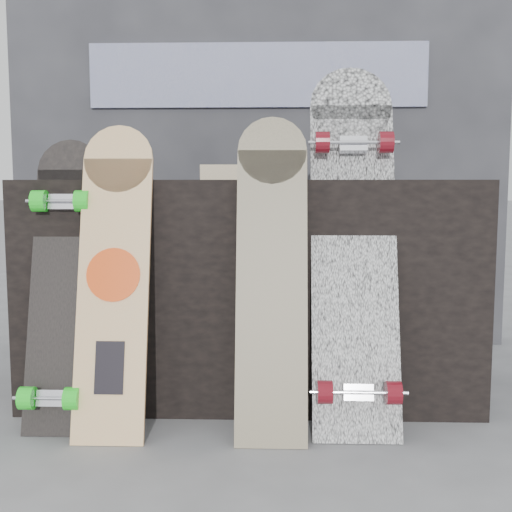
{
  "coord_description": "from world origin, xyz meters",
  "views": [
    {
      "loc": [
        0.1,
        -1.87,
        0.78
      ],
      "look_at": [
        0.03,
        0.2,
        0.55
      ],
      "focal_mm": 45.0,
      "sensor_mm": 36.0,
      "label": 1
    }
  ],
  "objects_px": {
    "longboard_celtic": "(272,266)",
    "longboard_cascadia": "(354,237)",
    "skateboard_dark": "(62,279)",
    "longboard_geisha": "(114,271)",
    "vendor_table": "(252,288)"
  },
  "relations": [
    {
      "from": "longboard_geisha",
      "to": "longboard_cascadia",
      "type": "bearing_deg",
      "value": 6.73
    },
    {
      "from": "vendor_table",
      "to": "longboard_celtic",
      "type": "xyz_separation_m",
      "value": [
        0.08,
        -0.4,
        0.13
      ]
    },
    {
      "from": "longboard_cascadia",
      "to": "vendor_table",
      "type": "bearing_deg",
      "value": 138.59
    },
    {
      "from": "vendor_table",
      "to": "skateboard_dark",
      "type": "bearing_deg",
      "value": -150.22
    },
    {
      "from": "longboard_cascadia",
      "to": "skateboard_dark",
      "type": "bearing_deg",
      "value": -177.48
    },
    {
      "from": "longboard_geisha",
      "to": "skateboard_dark",
      "type": "xyz_separation_m",
      "value": [
        -0.18,
        0.05,
        -0.03
      ]
    },
    {
      "from": "longboard_celtic",
      "to": "skateboard_dark",
      "type": "distance_m",
      "value": 0.68
    },
    {
      "from": "longboard_celtic",
      "to": "skateboard_dark",
      "type": "relative_size",
      "value": 1.07
    },
    {
      "from": "longboard_celtic",
      "to": "longboard_cascadia",
      "type": "bearing_deg",
      "value": 19.84
    },
    {
      "from": "longboard_celtic",
      "to": "skateboard_dark",
      "type": "height_order",
      "value": "longboard_celtic"
    },
    {
      "from": "skateboard_dark",
      "to": "longboard_geisha",
      "type": "bearing_deg",
      "value": -14.73
    },
    {
      "from": "vendor_table",
      "to": "longboard_celtic",
      "type": "relative_size",
      "value": 1.6
    },
    {
      "from": "longboard_geisha",
      "to": "longboard_celtic",
      "type": "distance_m",
      "value": 0.5
    },
    {
      "from": "longboard_celtic",
      "to": "longboard_cascadia",
      "type": "xyz_separation_m",
      "value": [
        0.26,
        0.1,
        0.08
      ]
    },
    {
      "from": "vendor_table",
      "to": "longboard_cascadia",
      "type": "height_order",
      "value": "longboard_cascadia"
    }
  ]
}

